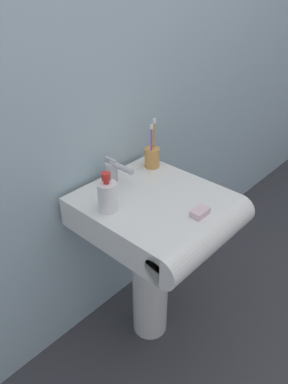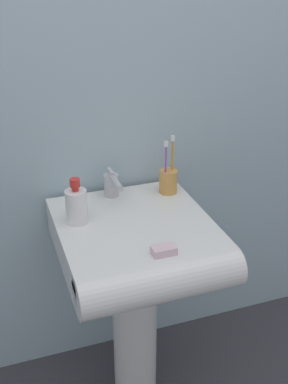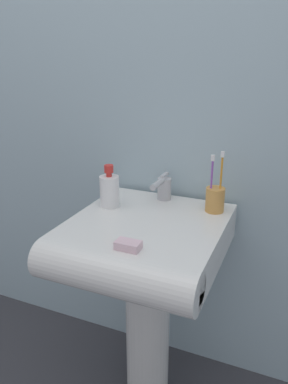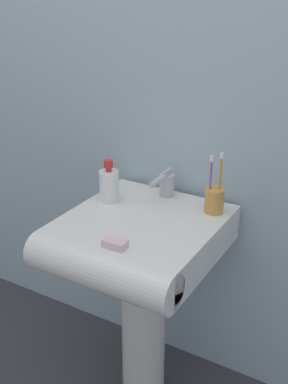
% 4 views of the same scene
% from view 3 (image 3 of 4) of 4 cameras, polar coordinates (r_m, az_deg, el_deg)
% --- Properties ---
extents(wall_back, '(5.00, 0.05, 2.40)m').
position_cam_3_polar(wall_back, '(1.40, 5.59, 17.66)').
color(wall_back, '#9EB7C1').
rests_on(wall_back, ground).
extents(sink_pedestal, '(0.16, 0.16, 0.63)m').
position_cam_3_polar(sink_pedestal, '(1.47, 0.57, -19.98)').
color(sink_pedestal, white).
rests_on(sink_pedestal, ground).
extents(sink_basin, '(0.49, 0.56, 0.12)m').
position_cam_3_polar(sink_basin, '(1.22, -0.27, -7.77)').
color(sink_basin, white).
rests_on(sink_basin, sink_pedestal).
extents(faucet, '(0.05, 0.14, 0.10)m').
position_cam_3_polar(faucet, '(1.38, 2.94, 0.72)').
color(faucet, '#B7B7BC').
rests_on(faucet, sink_basin).
extents(toothbrush_cup, '(0.06, 0.06, 0.21)m').
position_cam_3_polar(toothbrush_cup, '(1.30, 10.77, -0.98)').
color(toothbrush_cup, '#D19347').
rests_on(toothbrush_cup, sink_basin).
extents(soap_bottle, '(0.07, 0.07, 0.15)m').
position_cam_3_polar(soap_bottle, '(1.33, -5.28, 0.27)').
color(soap_bottle, white).
rests_on(soap_bottle, sink_basin).
extents(bar_soap, '(0.07, 0.04, 0.02)m').
position_cam_3_polar(bar_soap, '(1.05, -2.43, -8.11)').
color(bar_soap, silver).
rests_on(bar_soap, sink_basin).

